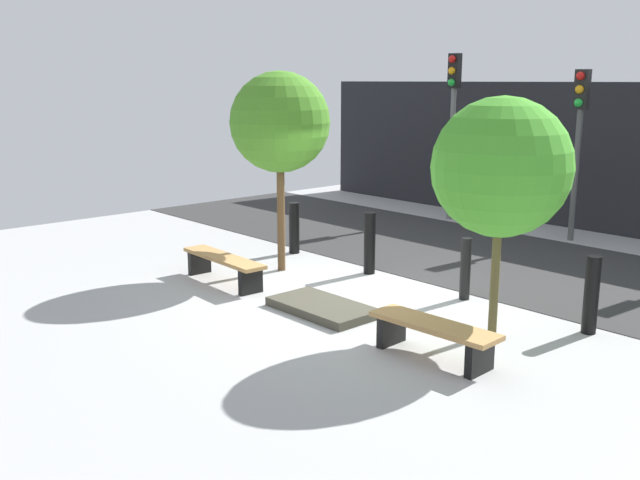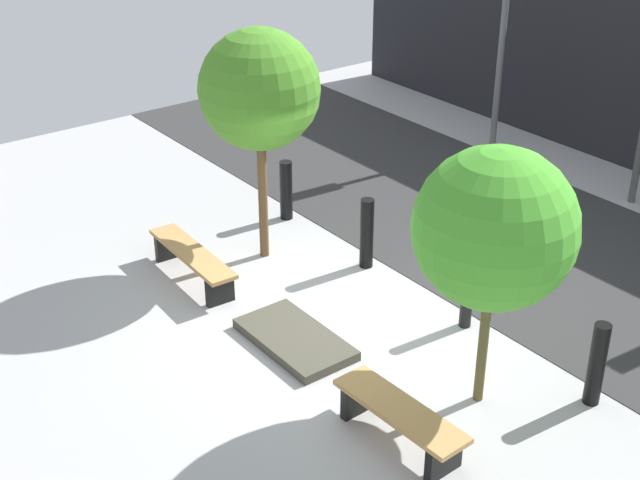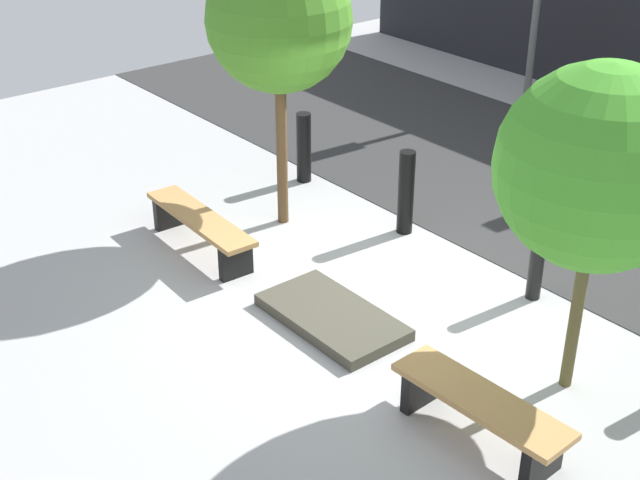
% 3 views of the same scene
% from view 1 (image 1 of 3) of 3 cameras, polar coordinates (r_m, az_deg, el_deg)
% --- Properties ---
extents(ground_plane, '(18.00, 18.00, 0.00)m').
position_cam_1_polar(ground_plane, '(10.88, 3.83, -4.70)').
color(ground_plane, '#A5A5A5').
extents(road_strip, '(18.00, 4.42, 0.01)m').
position_cam_1_polar(road_strip, '(13.55, 14.27, -1.55)').
color(road_strip, '#2F2F2F').
rests_on(road_strip, ground).
extents(building_facade, '(16.20, 0.50, 3.21)m').
position_cam_1_polar(building_facade, '(16.66, 22.12, 6.10)').
color(building_facade, black).
rests_on(building_facade, ground).
extents(bench_left, '(1.92, 0.48, 0.45)m').
position_cam_1_polar(bench_left, '(11.69, -7.72, -1.87)').
color(bench_left, black).
rests_on(bench_left, ground).
extents(bench_right, '(1.67, 0.53, 0.44)m').
position_cam_1_polar(bench_right, '(8.62, 9.08, -7.35)').
color(bench_right, black).
rests_on(bench_right, ground).
extents(planter_bed, '(1.58, 0.85, 0.13)m').
position_cam_1_polar(planter_bed, '(10.25, 0.21, -5.42)').
color(planter_bed, '#454236').
rests_on(planter_bed, ground).
extents(tree_behind_left_bench, '(1.69, 1.69, 3.40)m').
position_cam_1_polar(tree_behind_left_bench, '(12.07, -3.23, 9.34)').
color(tree_behind_left_bench, brown).
rests_on(tree_behind_left_bench, ground).
extents(tree_behind_right_bench, '(1.75, 1.75, 3.07)m').
position_cam_1_polar(tree_behind_right_bench, '(9.15, 14.29, 5.64)').
color(tree_behind_right_bench, brown).
rests_on(tree_behind_right_bench, ground).
extents(bollard_far_left, '(0.20, 0.20, 0.98)m').
position_cam_1_polar(bollard_far_left, '(13.59, -2.08, 0.97)').
color(bollard_far_left, black).
rests_on(bollard_far_left, ground).
extents(bollard_left, '(0.20, 0.20, 1.06)m').
position_cam_1_polar(bollard_left, '(12.16, 3.99, -0.25)').
color(bollard_left, black).
rests_on(bollard_left, ground).
extents(bollard_center, '(0.16, 0.16, 0.95)m').
position_cam_1_polar(bollard_center, '(10.93, 11.56, -2.28)').
color(bollard_center, black).
rests_on(bollard_center, ground).
extents(bollard_right, '(0.19, 0.19, 1.04)m').
position_cam_1_polar(bollard_right, '(9.92, 20.89, -4.13)').
color(bollard_right, black).
rests_on(bollard_right, ground).
extents(traffic_light_west, '(0.28, 0.27, 3.84)m').
position_cam_1_polar(traffic_light_west, '(17.03, 10.58, 10.45)').
color(traffic_light_west, slate).
rests_on(traffic_light_west, ground).
extents(traffic_light_mid_west, '(0.28, 0.27, 3.45)m').
position_cam_1_polar(traffic_light_mid_west, '(15.33, 20.01, 8.75)').
color(traffic_light_mid_west, '#4D4D4D').
rests_on(traffic_light_mid_west, ground).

